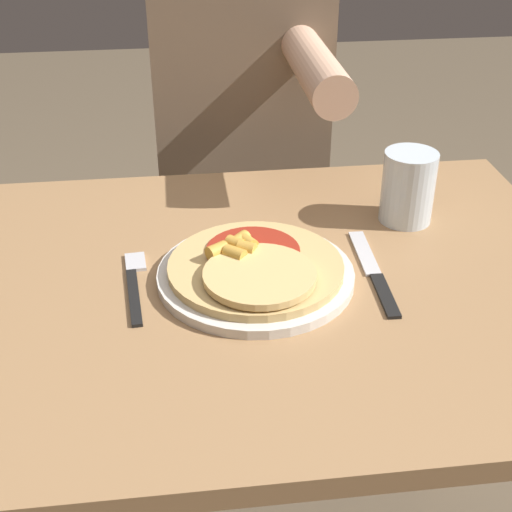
{
  "coord_description": "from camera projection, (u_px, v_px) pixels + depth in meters",
  "views": [
    {
      "loc": [
        -0.06,
        -0.81,
        1.29
      ],
      "look_at": [
        0.04,
        -0.0,
        0.79
      ],
      "focal_mm": 50.0,
      "sensor_mm": 36.0,
      "label": 1
    }
  ],
  "objects": [
    {
      "name": "dining_table",
      "position": [
        231.0,
        358.0,
        1.05
      ],
      "size": [
        1.03,
        0.71,
        0.75
      ],
      "color": "#9E754C",
      "rests_on": "ground_plane"
    },
    {
      "name": "plate",
      "position": [
        256.0,
        277.0,
        0.97
      ],
      "size": [
        0.27,
        0.27,
        0.01
      ],
      "color": "silver",
      "rests_on": "dining_table"
    },
    {
      "name": "pizza",
      "position": [
        255.0,
        268.0,
        0.96
      ],
      "size": [
        0.24,
        0.24,
        0.04
      ],
      "color": "tan",
      "rests_on": "plate"
    },
    {
      "name": "fork",
      "position": [
        135.0,
        282.0,
        0.97
      ],
      "size": [
        0.03,
        0.18,
        0.0
      ],
      "color": "black",
      "rests_on": "dining_table"
    },
    {
      "name": "knife",
      "position": [
        374.0,
        273.0,
        0.99
      ],
      "size": [
        0.03,
        0.22,
        0.0
      ],
      "color": "black",
      "rests_on": "dining_table"
    },
    {
      "name": "drinking_glass",
      "position": [
        408.0,
        187.0,
        1.1
      ],
      "size": [
        0.08,
        0.08,
        0.11
      ],
      "color": "silver",
      "rests_on": "dining_table"
    },
    {
      "name": "person_diner",
      "position": [
        241.0,
        125.0,
        1.48
      ],
      "size": [
        0.34,
        0.52,
        1.28
      ],
      "color": "#2D2D38",
      "rests_on": "ground_plane"
    }
  ]
}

